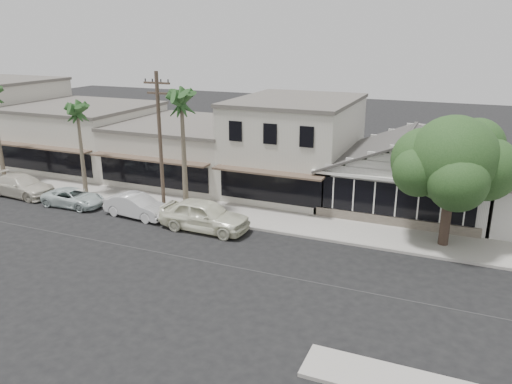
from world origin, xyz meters
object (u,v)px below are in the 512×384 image
at_px(car_1, 137,206).
at_px(shade_tree, 452,161).
at_px(car_0, 204,215).
at_px(car_2, 74,198).
at_px(utility_pole, 160,141).
at_px(car_3, 22,186).

relative_size(car_1, shade_tree, 0.61).
bearing_deg(car_0, car_2, 89.26).
distance_m(car_0, car_1, 5.01).
height_order(utility_pole, car_1, utility_pole).
bearing_deg(shade_tree, car_3, -174.93).
distance_m(utility_pole, car_1, 4.40).
xyz_separation_m(utility_pole, car_2, (-6.43, -1.08, -4.19)).
relative_size(utility_pole, car_1, 2.04).
xyz_separation_m(utility_pole, car_1, (-1.28, -1.11, -4.06)).
bearing_deg(car_3, car_1, -89.25).
relative_size(car_0, car_3, 1.03).
bearing_deg(car_1, car_2, 95.38).
height_order(utility_pole, car_3, utility_pole).
bearing_deg(utility_pole, car_0, -20.69).
xyz_separation_m(car_0, car_3, (-15.15, 0.65, -0.16)).
bearing_deg(car_1, utility_pole, -43.14).
xyz_separation_m(car_2, car_3, (-5.00, 0.32, 0.17)).
distance_m(utility_pole, car_0, 5.55).
distance_m(car_0, car_2, 10.16).
relative_size(car_0, car_1, 1.23).
bearing_deg(car_1, car_0, -87.61).
bearing_deg(car_2, shade_tree, -84.33).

